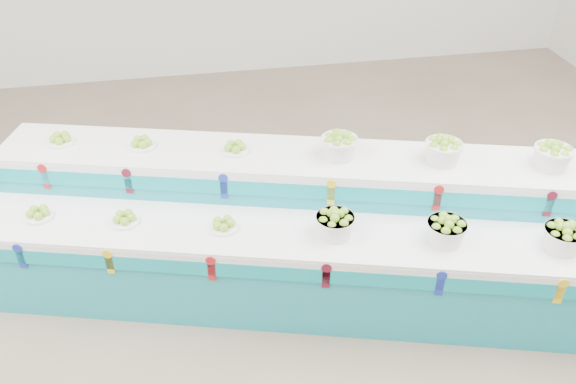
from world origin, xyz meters
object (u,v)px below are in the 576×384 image
Objects in this scene: plate_upper_mid at (142,142)px; basket_upper_right at (552,156)px; basket_lower_left at (335,224)px; display_stand at (288,231)px.

basket_upper_right is (2.91, -0.84, 0.06)m from plate_upper_mid.
plate_upper_mid is at bearing 163.87° from basket_upper_right.
plate_upper_mid reaches higher than basket_lower_left.
basket_upper_right is at bearing -16.13° from plate_upper_mid.
basket_lower_left is 1.62m from plate_upper_mid.
display_stand is 1.30m from plate_upper_mid.
plate_upper_mid is 3.03m from basket_upper_right.
display_stand is 21.24× the size of plate_upper_mid.
plate_upper_mid is 0.78× the size of basket_upper_right.
basket_lower_left is at bearing -38.41° from display_stand.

